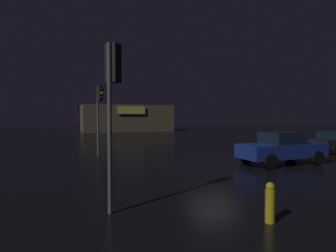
# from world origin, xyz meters

# --- Properties ---
(ground_plane) EXTENTS (120.00, 120.00, 0.00)m
(ground_plane) POSITION_xyz_m (0.00, 0.00, 0.00)
(ground_plane) COLOR black
(store_building) EXTENTS (14.32, 6.64, 4.26)m
(store_building) POSITION_xyz_m (3.18, 33.19, 2.13)
(store_building) COLOR brown
(store_building) RESTS_ON ground
(traffic_signal_main) EXTENTS (0.43, 0.42, 4.16)m
(traffic_signal_main) POSITION_xyz_m (-6.03, -5.36, 3.17)
(traffic_signal_main) COLOR #595B60
(traffic_signal_main) RESTS_ON ground
(traffic_signal_opposite) EXTENTS (0.42, 0.43, 4.28)m
(traffic_signal_opposite) POSITION_xyz_m (-4.93, 5.45, 3.13)
(traffic_signal_opposite) COLOR #595B60
(traffic_signal_opposite) RESTS_ON ground
(car_near) EXTENTS (4.50, 1.93, 1.62)m
(car_near) POSITION_xyz_m (3.12, -1.35, 0.81)
(car_near) COLOR navy
(car_near) RESTS_ON ground
(fire_hydrant) EXTENTS (0.22, 0.22, 0.91)m
(fire_hydrant) POSITION_xyz_m (-2.90, -7.34, 0.45)
(fire_hydrant) COLOR gold
(fire_hydrant) RESTS_ON ground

